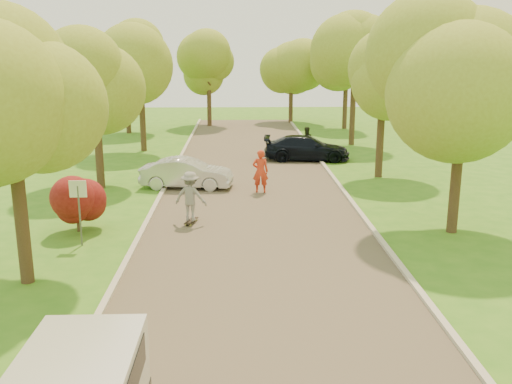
{
  "coord_description": "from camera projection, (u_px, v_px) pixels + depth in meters",
  "views": [
    {
      "loc": [
        -0.7,
        -13.83,
        6.22
      ],
      "look_at": [
        -0.04,
        5.81,
        1.3
      ],
      "focal_mm": 40.0,
      "sensor_mm": 36.0,
      "label": 1
    }
  ],
  "objects": [
    {
      "name": "tree_r_mida",
      "position": [
        472.0,
        71.0,
        18.67
      ],
      "size": [
        5.13,
        5.0,
        7.95
      ],
      "color": "#382619",
      "rests_on": "ground"
    },
    {
      "name": "person_striped",
      "position": [
        260.0,
        171.0,
        25.29
      ],
      "size": [
        0.72,
        0.48,
        1.94
      ],
      "primitive_type": "imported",
      "rotation": [
        0.0,
        0.0,
        3.12
      ],
      "color": "red",
      "rests_on": "ground"
    },
    {
      "name": "curb_left",
      "position": [
        153.0,
        210.0,
        22.55
      ],
      "size": [
        0.18,
        60.0,
        0.12
      ],
      "primitive_type": "cube",
      "color": "#B2AD9E",
      "rests_on": "ground"
    },
    {
      "name": "tree_bg_a",
      "position": [
        128.0,
        62.0,
        42.45
      ],
      "size": [
        5.12,
        5.0,
        7.72
      ],
      "color": "#382619",
      "rests_on": "ground"
    },
    {
      "name": "curb_right",
      "position": [
        356.0,
        208.0,
        22.81
      ],
      "size": [
        0.18,
        60.0,
        0.12
      ],
      "primitive_type": "cube",
      "color": "#B2AD9E",
      "rests_on": "ground"
    },
    {
      "name": "street_sign",
      "position": [
        79.0,
        199.0,
        18.25
      ],
      "size": [
        0.55,
        0.06,
        2.17
      ],
      "color": "#59595E",
      "rests_on": "ground"
    },
    {
      "name": "red_shrub",
      "position": [
        77.0,
        201.0,
        19.8
      ],
      "size": [
        1.7,
        1.7,
        1.95
      ],
      "color": "#382619",
      "rests_on": "ground"
    },
    {
      "name": "dark_sedan",
      "position": [
        307.0,
        148.0,
        32.81
      ],
      "size": [
        5.06,
        2.4,
        1.42
      ],
      "primitive_type": "imported",
      "rotation": [
        0.0,
        0.0,
        1.49
      ],
      "color": "black",
      "rests_on": "ground"
    },
    {
      "name": "ground",
      "position": [
        265.0,
        294.0,
        14.94
      ],
      "size": [
        100.0,
        100.0,
        0.0
      ],
      "primitive_type": "plane",
      "color": "#36741B",
      "rests_on": "ground"
    },
    {
      "name": "tree_bg_c",
      "position": [
        211.0,
        65.0,
        46.6
      ],
      "size": [
        4.92,
        4.8,
        7.33
      ],
      "color": "#382619",
      "rests_on": "ground"
    },
    {
      "name": "tree_bg_d",
      "position": [
        294.0,
        61.0,
        48.69
      ],
      "size": [
        5.12,
        5.0,
        7.72
      ],
      "color": "#382619",
      "rests_on": "ground"
    },
    {
      "name": "tree_l_midb",
      "position": [
        99.0,
        88.0,
        25.24
      ],
      "size": [
        4.3,
        4.2,
        6.62
      ],
      "color": "#382619",
      "rests_on": "ground"
    },
    {
      "name": "tree_r_far",
      "position": [
        358.0,
        56.0,
        37.03
      ],
      "size": [
        5.33,
        5.2,
        8.34
      ],
      "color": "#382619",
      "rests_on": "ground"
    },
    {
      "name": "longboard",
      "position": [
        191.0,
        221.0,
        20.94
      ],
      "size": [
        0.49,
        0.97,
        0.11
      ],
      "rotation": [
        0.0,
        0.0,
        2.89
      ],
      "color": "black",
      "rests_on": "ground"
    },
    {
      "name": "silver_sedan",
      "position": [
        187.0,
        173.0,
        26.22
      ],
      "size": [
        4.34,
        1.97,
        1.38
      ],
      "primitive_type": "imported",
      "rotation": [
        0.0,
        0.0,
        1.45
      ],
      "color": "#B6B6BB",
      "rests_on": "ground"
    },
    {
      "name": "tree_l_mida",
      "position": [
        16.0,
        92.0,
        14.45
      ],
      "size": [
        4.71,
        4.6,
        7.39
      ],
      "color": "#382619",
      "rests_on": "ground"
    },
    {
      "name": "tree_r_midb",
      "position": [
        387.0,
        78.0,
        27.54
      ],
      "size": [
        4.51,
        4.4,
        7.01
      ],
      "color": "#382619",
      "rests_on": "ground"
    },
    {
      "name": "tree_bg_b",
      "position": [
        350.0,
        58.0,
        44.89
      ],
      "size": [
        5.12,
        5.0,
        7.95
      ],
      "color": "#382619",
      "rests_on": "ground"
    },
    {
      "name": "skateboarder",
      "position": [
        191.0,
        196.0,
        20.72
      ],
      "size": [
        1.32,
        0.96,
        1.83
      ],
      "primitive_type": "imported",
      "rotation": [
        0.0,
        0.0,
        2.89
      ],
      "color": "gray",
      "rests_on": "longboard"
    },
    {
      "name": "person_olive",
      "position": [
        306.0,
        141.0,
        34.47
      ],
      "size": [
        0.9,
        0.74,
        1.7
      ],
      "primitive_type": "imported",
      "rotation": [
        0.0,
        0.0,
        3.27
      ],
      "color": "#2A301C",
      "rests_on": "ground"
    },
    {
      "name": "tree_l_far",
      "position": [
        143.0,
        62.0,
        34.74
      ],
      "size": [
        4.92,
        4.8,
        7.79
      ],
      "color": "#382619",
      "rests_on": "ground"
    },
    {
      "name": "road",
      "position": [
        255.0,
        210.0,
        22.7
      ],
      "size": [
        8.0,
        60.0,
        0.01
      ],
      "primitive_type": "cube",
      "color": "#4C4438",
      "rests_on": "ground"
    }
  ]
}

